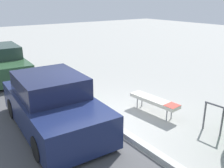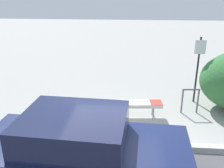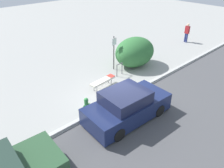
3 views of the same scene
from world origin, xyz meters
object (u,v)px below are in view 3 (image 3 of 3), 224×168
at_px(bench, 103,81).
at_px(bike_rack, 120,68).
at_px(fire_hydrant, 86,104).
at_px(parked_car_near, 127,106).
at_px(sign_post, 114,50).
at_px(pedestrian, 187,32).

bearing_deg(bench, bike_rack, 8.96).
bearing_deg(fire_hydrant, bike_rack, 23.04).
distance_m(fire_hydrant, parked_car_near, 2.04).
relative_size(bench, sign_post, 0.76).
distance_m(bench, fire_hydrant, 2.41).
relative_size(bike_rack, sign_post, 0.36).
height_order(bench, sign_post, sign_post).
relative_size(sign_post, fire_hydrant, 3.01).
height_order(bike_rack, fire_hydrant, bike_rack).
relative_size(sign_post, pedestrian, 1.38).
bearing_deg(bike_rack, fire_hydrant, -156.96).
bearing_deg(bench, pedestrian, 0.44).
bearing_deg(sign_post, parked_car_near, -126.49).
distance_m(sign_post, pedestrian, 8.57).
height_order(sign_post, fire_hydrant, sign_post).
height_order(pedestrian, parked_car_near, pedestrian).
bearing_deg(bike_rack, pedestrian, 3.71).
bearing_deg(bike_rack, parked_car_near, -129.83).
distance_m(bike_rack, fire_hydrant, 4.20).
height_order(sign_post, parked_car_near, sign_post).
bearing_deg(fire_hydrant, pedestrian, 9.87).
distance_m(pedestrian, parked_car_near, 12.34).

